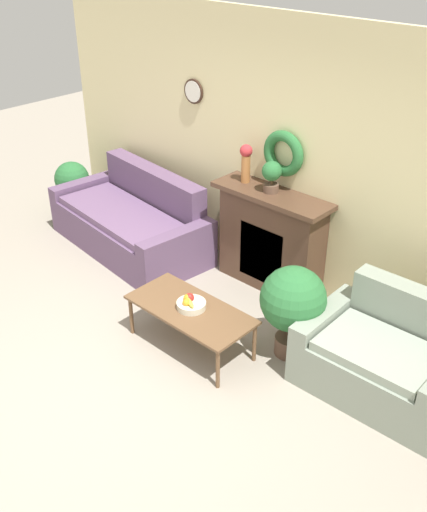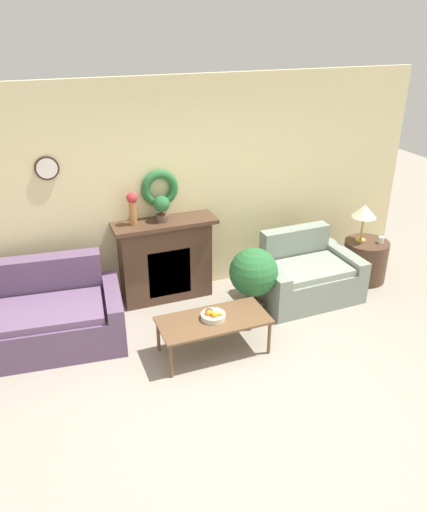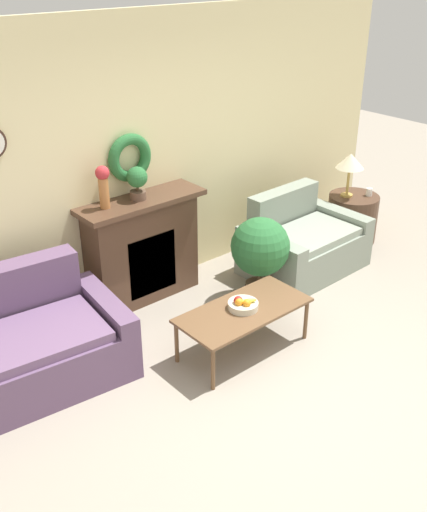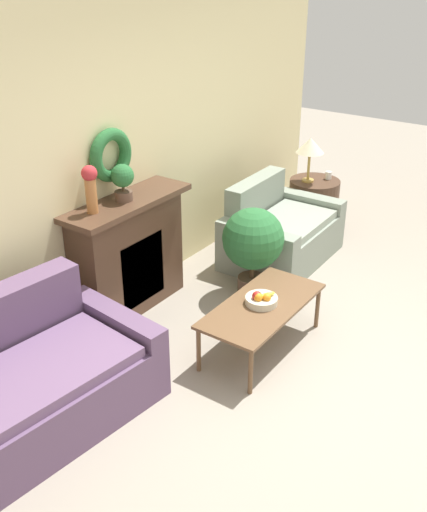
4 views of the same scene
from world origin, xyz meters
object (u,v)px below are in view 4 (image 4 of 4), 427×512
at_px(table_lamp, 310,146).
at_px(vase_on_mantel_left, 90,185).
at_px(fruit_bowl, 261,299).
at_px(potted_plant_on_mantel, 123,180).
at_px(mug, 328,175).
at_px(fireplace, 129,255).
at_px(side_table_by_loveseat, 313,203).
at_px(coffee_table, 262,308).
at_px(loveseat_right, 280,233).
at_px(potted_plant_floor_by_loveseat, 253,242).
at_px(couch_left, 6,396).

xyz_separation_m(table_lamp, vase_on_mantel_left, (-2.95, 0.45, 0.32)).
height_order(fruit_bowl, potted_plant_on_mantel, potted_plant_on_mantel).
xyz_separation_m(table_lamp, potted_plant_on_mantel, (-2.61, 0.43, 0.27)).
distance_m(mug, potted_plant_on_mantel, 2.95).
height_order(fireplace, mug, fireplace).
distance_m(side_table_by_loveseat, vase_on_mantel_left, 3.23).
relative_size(fireplace, mug, 13.88).
xyz_separation_m(coffee_table, side_table_by_loveseat, (2.53, 0.80, -0.10)).
height_order(fireplace, loveseat_right, fireplace).
distance_m(vase_on_mantel_left, potted_plant_on_mantel, 0.35).
bearing_deg(potted_plant_floor_by_loveseat, side_table_by_loveseat, 8.53).
bearing_deg(couch_left, vase_on_mantel_left, 24.38).
xyz_separation_m(mug, potted_plant_on_mantel, (-2.81, 0.59, 0.64)).
height_order(couch_left, vase_on_mantel_left, vase_on_mantel_left).
bearing_deg(table_lamp, potted_plant_on_mantel, 170.72).
xyz_separation_m(fruit_bowl, potted_plant_on_mantel, (-0.15, 1.28, 0.79)).
bearing_deg(potted_plant_floor_by_loveseat, table_lamp, 10.76).
bearing_deg(couch_left, loveseat_right, 3.14).
relative_size(loveseat_right, coffee_table, 1.10).
bearing_deg(potted_plant_floor_by_loveseat, potted_plant_on_mantel, 138.87).
height_order(loveseat_right, coffee_table, loveseat_right).
bearing_deg(coffee_table, mug, 14.78).
distance_m(side_table_by_loveseat, potted_plant_on_mantel, 2.89).
relative_size(coffee_table, potted_plant_on_mantel, 3.72).
bearing_deg(fireplace, potted_plant_floor_by_loveseat, -42.43).
distance_m(coffee_table, fruit_bowl, 0.08).
distance_m(fireplace, potted_plant_on_mantel, 0.71).
xyz_separation_m(coffee_table, potted_plant_on_mantel, (-0.16, 1.29, 0.87)).
bearing_deg(table_lamp, mug, -38.16).
distance_m(table_lamp, potted_plant_on_mantel, 2.66).
height_order(coffee_table, potted_plant_on_mantel, potted_plant_on_mantel).
relative_size(potted_plant_on_mantel, potted_plant_floor_by_loveseat, 0.36).
bearing_deg(table_lamp, fruit_bowl, -160.82).
relative_size(fireplace, potted_plant_floor_by_loveseat, 1.45).
relative_size(fireplace, vase_on_mantel_left, 3.19).
xyz_separation_m(couch_left, side_table_by_loveseat, (4.35, -0.07, -0.03)).
height_order(side_table_by_loveseat, table_lamp, table_lamp).
xyz_separation_m(fireplace, couch_left, (-1.69, -0.43, -0.23)).
bearing_deg(mug, potted_plant_on_mantel, 168.20).
bearing_deg(fruit_bowl, couch_left, 154.44).
xyz_separation_m(couch_left, fruit_bowl, (1.81, -0.87, 0.15)).
relative_size(coffee_table, table_lamp, 2.28).
xyz_separation_m(side_table_by_loveseat, mug, (0.13, -0.10, 0.33)).
relative_size(side_table_by_loveseat, potted_plant_on_mantel, 1.87).
distance_m(mug, potted_plant_floor_by_loveseat, 1.96).
xyz_separation_m(loveseat_right, fruit_bowl, (-1.53, -0.69, 0.17)).
height_order(side_table_by_loveseat, potted_plant_on_mantel, potted_plant_on_mantel).
relative_size(table_lamp, vase_on_mantel_left, 1.31).
bearing_deg(potted_plant_on_mantel, fireplace, 32.08).
bearing_deg(fruit_bowl, fireplace, 95.64).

